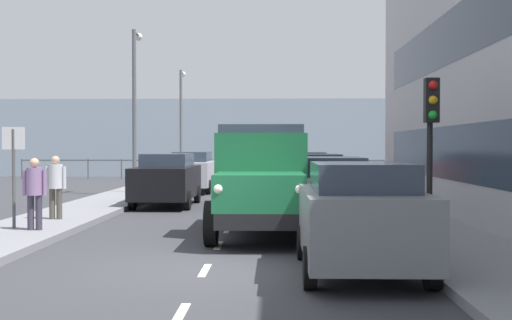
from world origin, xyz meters
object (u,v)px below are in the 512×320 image
car_black_oppositeside_0 (167,179)px  lamp_post_promenade (135,95)px  car_white_kerbside_1 (331,192)px  car_red_kerbside_3 (307,172)px  lamp_post_far (181,113)px  truck_vintage_green (261,183)px  car_silver_oppositeside_1 (192,171)px  traffic_light_near (431,122)px  pedestrian_with_bag (35,188)px  car_grey_kerbside_near (360,216)px  car_teal_kerbside_2 (316,180)px  street_sign (14,159)px  pedestrian_in_dark_coat (56,182)px

car_black_oppositeside_0 → lamp_post_promenade: 6.00m
car_white_kerbside_1 → car_red_kerbside_3: same height
car_white_kerbside_1 → lamp_post_far: (6.77, -23.37, 2.99)m
truck_vintage_green → car_silver_oppositeside_1: bearing=-77.1°
car_white_kerbside_1 → traffic_light_near: (-1.86, 1.95, 1.58)m
lamp_post_promenade → car_red_kerbside_3: bearing=-172.0°
car_silver_oppositeside_1 → lamp_post_promenade: bearing=44.8°
car_silver_oppositeside_1 → pedestrian_with_bag: (1.68, 14.22, 0.17)m
traffic_light_near → car_white_kerbside_1: bearing=-46.5°
lamp_post_far → lamp_post_promenade: bearing=89.5°
truck_vintage_green → lamp_post_far: lamp_post_far is taller
car_grey_kerbside_near → car_teal_kerbside_2: bearing=-90.0°
car_black_oppositeside_0 → lamp_post_far: size_ratio=0.68×
lamp_post_far → street_sign: 24.42m
lamp_post_promenade → street_sign: (0.23, 11.88, -2.31)m
car_teal_kerbside_2 → street_sign: size_ratio=1.92×
lamp_post_promenade → lamp_post_far: 12.44m
car_red_kerbside_3 → pedestrian_with_bag: bearing=63.6°
lamp_post_far → car_black_oppositeside_0: bearing=96.4°
car_grey_kerbside_near → car_white_kerbside_1: bearing=-90.0°
traffic_light_near → street_sign: (8.97, -1.00, -0.79)m
truck_vintage_green → car_teal_kerbside_2: size_ratio=1.30×
car_white_kerbside_1 → car_silver_oppositeside_1: same height
car_black_oppositeside_0 → traffic_light_near: size_ratio=1.33×
truck_vintage_green → car_grey_kerbside_near: size_ratio=1.43×
car_grey_kerbside_near → traffic_light_near: 4.11m
truck_vintage_green → pedestrian_in_dark_coat: (5.18, -2.09, -0.11)m
car_teal_kerbside_2 → street_sign: 9.91m
car_silver_oppositeside_1 → traffic_light_near: traffic_light_near is taller
car_teal_kerbside_2 → street_sign: (7.11, 6.85, 0.79)m
pedestrian_in_dark_coat → lamp_post_promenade: lamp_post_promenade is taller
car_teal_kerbside_2 → lamp_post_far: bearing=-68.8°
car_grey_kerbside_near → street_sign: bearing=-31.2°
pedestrian_in_dark_coat → car_silver_oppositeside_1: bearing=-99.1°
truck_vintage_green → lamp_post_promenade: bearing=-66.5°
car_silver_oppositeside_1 → lamp_post_promenade: lamp_post_promenade is taller
pedestrian_in_dark_coat → car_black_oppositeside_0: bearing=-109.9°
pedestrian_with_bag → traffic_light_near: bearing=175.4°
traffic_light_near → lamp_post_far: lamp_post_far is taller
car_black_oppositeside_0 → traffic_light_near: traffic_light_near is taller
car_silver_oppositeside_1 → lamp_post_far: bearing=-79.6°
street_sign → car_teal_kerbside_2: bearing=-136.1°
car_grey_kerbside_near → car_teal_kerbside_2: same height
pedestrian_in_dark_coat → street_sign: 1.96m
truck_vintage_green → traffic_light_near: traffic_light_near is taller
truck_vintage_green → traffic_light_near: size_ratio=1.76×
car_grey_kerbside_near → car_white_kerbside_1: 5.26m
car_teal_kerbside_2 → traffic_light_near: size_ratio=1.35×
truck_vintage_green → street_sign: (5.51, -0.25, 0.50)m
car_white_kerbside_1 → car_teal_kerbside_2: size_ratio=1.02×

